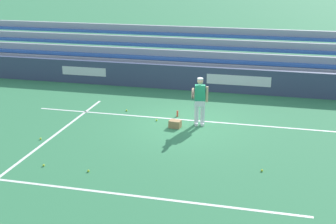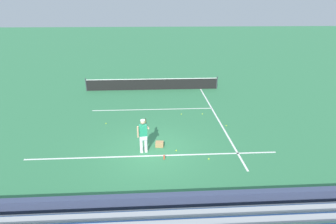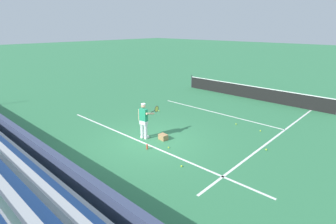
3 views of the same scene
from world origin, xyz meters
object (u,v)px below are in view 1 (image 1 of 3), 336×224
at_px(tennis_ball_far_right, 44,165).
at_px(water_bottle, 177,114).
at_px(tennis_ball_far_left, 157,120).
at_px(tennis_ball_midcourt, 88,171).
at_px(tennis_ball_by_box, 126,110).
at_px(tennis_ball_stray_back, 41,139).
at_px(tennis_player, 200,101).
at_px(tennis_ball_on_baseline, 262,170).
at_px(ball_box_cardboard, 175,124).

distance_m(tennis_ball_far_right, water_bottle, 5.94).
xyz_separation_m(tennis_ball_far_left, tennis_ball_midcourt, (0.72, 4.61, 0.00)).
xyz_separation_m(tennis_ball_by_box, tennis_ball_stray_back, (1.77, 3.55, 0.00)).
distance_m(tennis_player, tennis_ball_on_baseline, 4.24).
xyz_separation_m(tennis_ball_far_right, tennis_ball_far_left, (-2.12, -4.57, 0.00)).
distance_m(tennis_ball_far_right, tennis_ball_midcourt, 1.39).
height_order(tennis_ball_stray_back, water_bottle, water_bottle).
bearing_deg(tennis_ball_stray_back, ball_box_cardboard, -151.35).
bearing_deg(tennis_player, tennis_ball_stray_back, 29.14).
xyz_separation_m(tennis_ball_far_right, tennis_ball_stray_back, (1.10, -1.86, 0.00)).
xyz_separation_m(ball_box_cardboard, tennis_ball_midcourt, (1.54, 4.11, -0.10)).
bearing_deg(tennis_ball_far_right, water_bottle, -117.51).
bearing_deg(tennis_ball_by_box, tennis_ball_far_right, 82.92).
bearing_deg(tennis_ball_far_right, tennis_ball_far_left, -114.84).
bearing_deg(tennis_ball_stray_back, tennis_player, -150.86).
bearing_deg(tennis_player, tennis_ball_far_right, 50.80).
bearing_deg(tennis_ball_midcourt, tennis_ball_stray_back, -37.42).
bearing_deg(ball_box_cardboard, tennis_ball_stray_back, 28.65).
bearing_deg(tennis_ball_far_left, tennis_ball_stray_back, 40.10).
bearing_deg(tennis_ball_by_box, tennis_ball_on_baseline, 141.78).
bearing_deg(tennis_ball_by_box, tennis_ball_midcourt, 97.50).
height_order(tennis_ball_on_baseline, tennis_ball_midcourt, same).
distance_m(tennis_ball_stray_back, water_bottle, 5.13).
distance_m(tennis_ball_by_box, tennis_ball_on_baseline, 6.90).
height_order(tennis_ball_far_left, tennis_ball_midcourt, same).
bearing_deg(water_bottle, tennis_ball_midcourt, 75.72).
height_order(tennis_ball_far_right, water_bottle, water_bottle).
bearing_deg(tennis_ball_stray_back, tennis_ball_by_box, -116.54).
distance_m(tennis_ball_by_box, tennis_ball_stray_back, 3.97).
bearing_deg(tennis_ball_midcourt, water_bottle, -104.28).
bearing_deg(tennis_ball_midcourt, tennis_ball_on_baseline, -165.81).
xyz_separation_m(tennis_ball_on_baseline, tennis_ball_far_left, (3.98, -3.43, 0.00)).
relative_size(tennis_player, tennis_ball_midcourt, 25.98).
xyz_separation_m(tennis_ball_by_box, tennis_ball_midcourt, (-0.72, 5.46, 0.00)).
xyz_separation_m(tennis_player, tennis_ball_midcourt, (2.31, 4.58, -0.86)).
distance_m(tennis_ball_midcourt, water_bottle, 5.48).
height_order(tennis_ball_on_baseline, tennis_ball_stray_back, same).
xyz_separation_m(tennis_ball_by_box, tennis_ball_far_left, (-1.44, 0.84, 0.00)).
distance_m(tennis_ball_far_right, tennis_ball_far_left, 5.04).
relative_size(tennis_ball_far_right, tennis_ball_far_left, 1.00).
bearing_deg(water_bottle, ball_box_cardboard, 98.82).
height_order(tennis_ball_far_right, tennis_ball_stray_back, same).
bearing_deg(tennis_ball_on_baseline, water_bottle, -50.91).
relative_size(ball_box_cardboard, tennis_ball_on_baseline, 6.06).
height_order(tennis_ball_far_right, tennis_ball_on_baseline, same).
bearing_deg(tennis_ball_far_right, tennis_ball_stray_back, -59.42).
distance_m(tennis_player, tennis_ball_far_left, 1.81).
distance_m(tennis_ball_by_box, water_bottle, 2.08).
relative_size(tennis_ball_far_left, tennis_ball_stray_back, 1.00).
relative_size(tennis_ball_on_baseline, water_bottle, 0.30).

